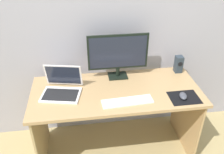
# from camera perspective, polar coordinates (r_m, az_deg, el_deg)

# --- Properties ---
(ground_plane) EXTENTS (8.00, 8.00, 0.00)m
(ground_plane) POSITION_cam_1_polar(r_m,az_deg,el_deg) (2.61, 0.83, -16.24)
(ground_plane) COLOR tan
(wall_back) EXTENTS (6.00, 0.04, 2.50)m
(wall_back) POSITION_cam_1_polar(r_m,az_deg,el_deg) (2.26, -0.53, 13.96)
(wall_back) COLOR #A09CAB
(wall_back) RESTS_ON ground_plane
(desk) EXTENTS (1.49, 0.65, 0.72)m
(desk) POSITION_cam_1_polar(r_m,az_deg,el_deg) (2.21, 0.95, -6.18)
(desk) COLOR tan
(desk) RESTS_ON ground_plane
(monitor) EXTENTS (0.56, 0.14, 0.43)m
(monitor) POSITION_cam_1_polar(r_m,az_deg,el_deg) (2.21, 1.42, 5.40)
(monitor) COLOR black
(monitor) RESTS_ON desk
(speaker_right) EXTENTS (0.07, 0.08, 0.17)m
(speaker_right) POSITION_cam_1_polar(r_m,az_deg,el_deg) (2.45, 15.46, 2.95)
(speaker_right) COLOR #2B3640
(speaker_right) RESTS_ON desk
(laptop) EXTENTS (0.37, 0.33, 0.23)m
(laptop) POSITION_cam_1_polar(r_m,az_deg,el_deg) (2.12, -11.78, -2.59)
(laptop) COLOR white
(laptop) RESTS_ON desk
(fishbowl) EXTENTS (0.15, 0.15, 0.15)m
(fishbowl) POSITION_cam_1_polar(r_m,az_deg,el_deg) (2.28, -11.20, 0.87)
(fishbowl) COLOR silver
(fishbowl) RESTS_ON desk
(keyboard_external) EXTENTS (0.43, 0.14, 0.01)m
(keyboard_external) POSITION_cam_1_polar(r_m,az_deg,el_deg) (1.99, 3.67, -5.81)
(keyboard_external) COLOR white
(keyboard_external) RESTS_ON desk
(mousepad) EXTENTS (0.25, 0.20, 0.00)m
(mousepad) POSITION_cam_1_polar(r_m,az_deg,el_deg) (2.13, 16.69, -4.67)
(mousepad) COLOR black
(mousepad) RESTS_ON desk
(mouse) EXTENTS (0.08, 0.11, 0.04)m
(mouse) POSITION_cam_1_polar(r_m,az_deg,el_deg) (2.11, 16.46, -4.29)
(mouse) COLOR #424550
(mouse) RESTS_ON mousepad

